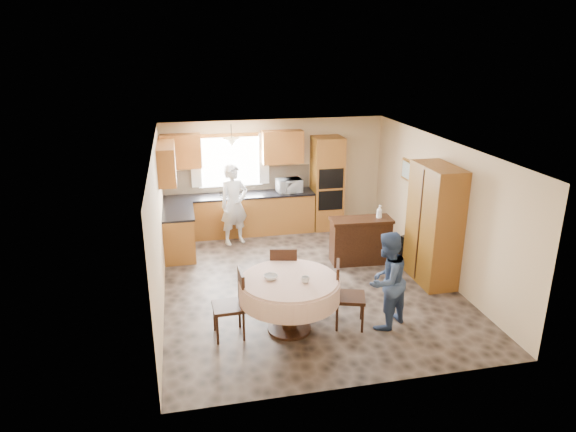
{
  "coord_description": "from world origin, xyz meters",
  "views": [
    {
      "loc": [
        -2.08,
        -8.12,
        4.15
      ],
      "look_at": [
        -0.27,
        0.3,
        1.18
      ],
      "focal_mm": 32.0,
      "sensor_mm": 36.0,
      "label": 1
    }
  ],
  "objects_px": {
    "cupboard": "(434,225)",
    "chair_left": "(234,301)",
    "oven_tower": "(327,183)",
    "chair_right": "(345,292)",
    "person_sink": "(234,205)",
    "person_dining": "(386,281)",
    "sideboard": "(360,242)",
    "chair_back": "(284,273)",
    "dining_table": "(289,290)"
  },
  "relations": [
    {
      "from": "cupboard",
      "to": "chair_right",
      "type": "xyz_separation_m",
      "value": [
        -2.01,
        -1.18,
        -0.5
      ]
    },
    {
      "from": "person_dining",
      "to": "chair_left",
      "type": "bearing_deg",
      "value": -39.24
    },
    {
      "from": "sideboard",
      "to": "cupboard",
      "type": "relative_size",
      "value": 0.56
    },
    {
      "from": "oven_tower",
      "to": "person_dining",
      "type": "xyz_separation_m",
      "value": [
        -0.35,
        -4.38,
        -0.3
      ]
    },
    {
      "from": "sideboard",
      "to": "person_sink",
      "type": "relative_size",
      "value": 0.69
    },
    {
      "from": "chair_back",
      "to": "person_sink",
      "type": "bearing_deg",
      "value": -67.96
    },
    {
      "from": "cupboard",
      "to": "chair_right",
      "type": "distance_m",
      "value": 2.38
    },
    {
      "from": "chair_right",
      "to": "person_sink",
      "type": "xyz_separation_m",
      "value": [
        -1.24,
        3.72,
        0.3
      ]
    },
    {
      "from": "chair_left",
      "to": "person_dining",
      "type": "distance_m",
      "value": 2.27
    },
    {
      "from": "person_dining",
      "to": "cupboard",
      "type": "bearing_deg",
      "value": -170.83
    },
    {
      "from": "person_dining",
      "to": "sideboard",
      "type": "bearing_deg",
      "value": -134.55
    },
    {
      "from": "oven_tower",
      "to": "chair_right",
      "type": "relative_size",
      "value": 2.08
    },
    {
      "from": "oven_tower",
      "to": "chair_back",
      "type": "height_order",
      "value": "oven_tower"
    },
    {
      "from": "sideboard",
      "to": "chair_right",
      "type": "height_order",
      "value": "chair_right"
    },
    {
      "from": "chair_left",
      "to": "person_dining",
      "type": "height_order",
      "value": "person_dining"
    },
    {
      "from": "person_dining",
      "to": "chair_back",
      "type": "bearing_deg",
      "value": -68.94
    },
    {
      "from": "chair_right",
      "to": "oven_tower",
      "type": "bearing_deg",
      "value": 5.06
    },
    {
      "from": "dining_table",
      "to": "person_sink",
      "type": "distance_m",
      "value": 3.71
    },
    {
      "from": "person_sink",
      "to": "person_dining",
      "type": "xyz_separation_m",
      "value": [
        1.83,
        -3.86,
        -0.1
      ]
    },
    {
      "from": "sideboard",
      "to": "chair_right",
      "type": "distance_m",
      "value": 2.42
    },
    {
      "from": "person_sink",
      "to": "person_dining",
      "type": "distance_m",
      "value": 4.28
    },
    {
      "from": "chair_back",
      "to": "chair_right",
      "type": "xyz_separation_m",
      "value": [
        0.77,
        -0.82,
        -0.01
      ]
    },
    {
      "from": "person_dining",
      "to": "dining_table",
      "type": "bearing_deg",
      "value": -41.03
    },
    {
      "from": "oven_tower",
      "to": "chair_left",
      "type": "height_order",
      "value": "oven_tower"
    },
    {
      "from": "cupboard",
      "to": "dining_table",
      "type": "xyz_separation_m",
      "value": [
        -2.86,
        -1.14,
        -0.4
      ]
    },
    {
      "from": "cupboard",
      "to": "chair_left",
      "type": "distance_m",
      "value": 3.87
    },
    {
      "from": "chair_left",
      "to": "sideboard",
      "type": "bearing_deg",
      "value": 125.94
    },
    {
      "from": "chair_back",
      "to": "person_sink",
      "type": "distance_m",
      "value": 2.96
    },
    {
      "from": "oven_tower",
      "to": "dining_table",
      "type": "height_order",
      "value": "oven_tower"
    },
    {
      "from": "chair_right",
      "to": "person_dining",
      "type": "xyz_separation_m",
      "value": [
        0.59,
        -0.14,
        0.19
      ]
    },
    {
      "from": "chair_back",
      "to": "person_sink",
      "type": "height_order",
      "value": "person_sink"
    },
    {
      "from": "chair_right",
      "to": "person_sink",
      "type": "height_order",
      "value": "person_sink"
    },
    {
      "from": "oven_tower",
      "to": "chair_left",
      "type": "xyz_separation_m",
      "value": [
        -2.61,
        -4.16,
        -0.49
      ]
    },
    {
      "from": "oven_tower",
      "to": "person_dining",
      "type": "height_order",
      "value": "oven_tower"
    },
    {
      "from": "oven_tower",
      "to": "person_dining",
      "type": "bearing_deg",
      "value": -94.57
    },
    {
      "from": "chair_left",
      "to": "chair_back",
      "type": "xyz_separation_m",
      "value": [
        0.89,
        0.74,
        0.01
      ]
    },
    {
      "from": "cupboard",
      "to": "person_dining",
      "type": "relative_size",
      "value": 1.4
    },
    {
      "from": "chair_back",
      "to": "person_dining",
      "type": "relative_size",
      "value": 0.69
    },
    {
      "from": "oven_tower",
      "to": "chair_back",
      "type": "relative_size",
      "value": 2.04
    },
    {
      "from": "oven_tower",
      "to": "cupboard",
      "type": "xyz_separation_m",
      "value": [
        1.07,
        -3.05,
        0.0
      ]
    },
    {
      "from": "dining_table",
      "to": "chair_left",
      "type": "distance_m",
      "value": 0.83
    },
    {
      "from": "chair_back",
      "to": "chair_left",
      "type": "bearing_deg",
      "value": 52.72
    },
    {
      "from": "chair_right",
      "to": "person_dining",
      "type": "bearing_deg",
      "value": -86.14
    },
    {
      "from": "chair_right",
      "to": "chair_left",
      "type": "bearing_deg",
      "value": 105.18
    },
    {
      "from": "sideboard",
      "to": "chair_back",
      "type": "relative_size",
      "value": 1.14
    },
    {
      "from": "cupboard",
      "to": "chair_left",
      "type": "relative_size",
      "value": 2.08
    },
    {
      "from": "dining_table",
      "to": "chair_left",
      "type": "relative_size",
      "value": 1.45
    },
    {
      "from": "person_sink",
      "to": "chair_right",
      "type": "bearing_deg",
      "value": -92.02
    },
    {
      "from": "cupboard",
      "to": "chair_left",
      "type": "xyz_separation_m",
      "value": [
        -3.68,
        -1.11,
        -0.5
      ]
    },
    {
      "from": "sideboard",
      "to": "chair_left",
      "type": "relative_size",
      "value": 1.16
    }
  ]
}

